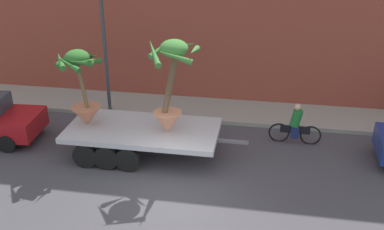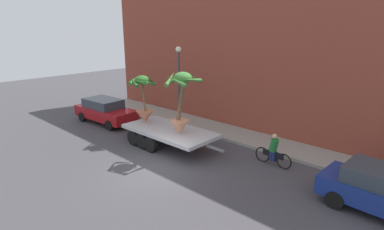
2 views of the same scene
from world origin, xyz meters
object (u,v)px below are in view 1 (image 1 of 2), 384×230
street_lamp (104,36)px  potted_palm_rear (82,89)px  flatbed_trailer (136,133)px  cyclist (295,126)px  potted_palm_middle (171,87)px

street_lamp → potted_palm_rear: bearing=-84.9°
potted_palm_rear → street_lamp: (-0.27, 3.02, 0.97)m
flatbed_trailer → street_lamp: (-1.99, 2.96, 2.48)m
street_lamp → cyclist: bearing=-10.1°
potted_palm_middle → cyclist: potted_palm_middle is taller
potted_palm_middle → cyclist: 4.84m
flatbed_trailer → potted_palm_middle: 2.21m
flatbed_trailer → potted_palm_rear: (-1.72, -0.06, 1.51)m
cyclist → potted_palm_middle: bearing=-155.8°
cyclist → street_lamp: size_ratio=0.38×
flatbed_trailer → potted_palm_rear: 2.29m
potted_palm_rear → cyclist: (7.04, 1.72, -1.59)m
potted_palm_middle → street_lamp: size_ratio=0.64×
cyclist → street_lamp: (-7.31, 1.31, 2.56)m
potted_palm_middle → flatbed_trailer: bearing=172.1°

